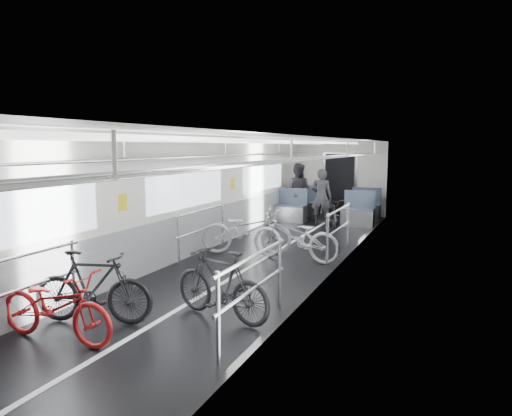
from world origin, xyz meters
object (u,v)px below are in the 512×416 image
(bike_left_near, at_px, (56,306))
(bike_aisle, at_px, (333,213))
(person_standing, at_px, (321,197))
(bike_right_near, at_px, (221,284))
(person_seated, at_px, (298,191))
(bike_left_mid, at_px, (93,287))
(bike_left_far, at_px, (246,230))
(bike_right_mid, at_px, (295,237))

(bike_left_near, distance_m, bike_aisle, 8.79)
(bike_left_near, bearing_deg, person_standing, -6.37)
(bike_right_near, bearing_deg, person_seated, -155.19)
(bike_left_mid, xyz_separation_m, bike_left_far, (0.20, 4.27, 0.02))
(bike_left_mid, bearing_deg, bike_right_near, -77.60)
(bike_right_near, height_order, bike_aisle, bike_right_near)
(bike_left_near, xyz_separation_m, bike_aisle, (1.11, 8.72, -0.02))
(person_standing, height_order, person_seated, person_seated)
(person_standing, xyz_separation_m, person_seated, (-0.97, 0.79, 0.05))
(bike_left_mid, distance_m, bike_left_far, 4.27)
(bike_left_mid, relative_size, bike_right_mid, 0.86)
(bike_left_mid, bearing_deg, bike_left_near, 164.08)
(bike_aisle, bearing_deg, bike_left_mid, -116.29)
(bike_right_near, bearing_deg, bike_left_far, -147.18)
(bike_left_far, relative_size, bike_right_mid, 1.03)
(bike_left_far, height_order, bike_right_mid, bike_left_far)
(bike_right_near, xyz_separation_m, bike_aisle, (-0.32, 7.34, -0.06))
(bike_right_near, distance_m, person_standing, 7.48)
(bike_left_mid, bearing_deg, bike_left_far, -18.96)
(bike_left_far, bearing_deg, bike_right_mid, -118.17)
(bike_left_far, bearing_deg, bike_right_near, 179.94)
(bike_left_mid, relative_size, bike_right_near, 1.01)
(bike_left_mid, distance_m, bike_aisle, 8.20)
(person_standing, bearing_deg, bike_left_far, 77.25)
(bike_right_near, relative_size, bike_aisle, 1.01)
(bike_left_far, height_order, bike_right_near, bike_left_far)
(bike_right_near, distance_m, bike_right_mid, 3.31)
(bike_right_near, xyz_separation_m, bike_right_mid, (-0.10, 3.31, 0.01))
(bike_aisle, height_order, person_standing, person_standing)
(bike_left_far, height_order, person_standing, person_standing)
(bike_left_mid, bearing_deg, bike_aisle, -24.08)
(bike_left_far, bearing_deg, person_seated, -14.26)
(bike_right_mid, distance_m, person_standing, 4.18)
(bike_left_far, height_order, bike_aisle, bike_left_far)
(bike_left_mid, xyz_separation_m, person_standing, (0.73, 8.22, 0.34))
(bike_left_near, relative_size, bike_right_mid, 0.88)
(bike_left_far, height_order, person_seated, person_seated)
(bike_right_near, distance_m, person_seated, 8.41)
(bike_left_near, height_order, person_standing, person_standing)
(bike_left_far, relative_size, person_seated, 1.09)
(person_seated, bearing_deg, bike_right_near, 100.60)
(bike_left_mid, bearing_deg, person_seated, -14.76)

